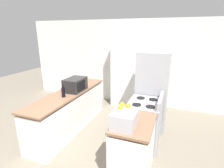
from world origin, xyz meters
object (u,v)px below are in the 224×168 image
Objects in this scene: wine_bottle at (63,92)px; toaster_oven at (125,119)px; fruit_bowl at (124,108)px; pantry_cabinet at (126,72)px; microwave at (75,84)px; refrigerator at (153,90)px; stove at (144,123)px.

toaster_oven is at bearing -24.07° from wine_bottle.
pantry_cabinet is at bearing 105.43° from fruit_bowl.
fruit_bowl is at bearing -36.63° from microwave.
pantry_cabinet is at bearing 134.21° from refrigerator.
toaster_oven is 1.84× the size of fruit_bowl.
fruit_bowl is at bearing -98.02° from stove.
refrigerator is (0.93, -0.96, -0.16)m from pantry_cabinet.
toaster_oven is at bearing -74.34° from pantry_cabinet.
toaster_oven is (-0.12, -1.00, 0.56)m from stove.
stove is at bearing 81.98° from fruit_bowl.
pantry_cabinet is at bearing 69.95° from wine_bottle.
fruit_bowl reaches higher than microwave.
toaster_oven is (1.54, -1.14, -0.03)m from microwave.
refrigerator is at bearing -45.79° from pantry_cabinet.
fruit_bowl is (-0.17, -1.82, 0.28)m from refrigerator.
pantry_cabinet is 1.18× the size of refrigerator.
microwave reaches higher than wine_bottle.
refrigerator is 1.85m from fruit_bowl.
microwave is at bearing -157.84° from refrigerator.
toaster_oven is at bearing -94.74° from refrigerator.
pantry_cabinet is at bearing 105.66° from toaster_oven.
pantry_cabinet is 2.88m from fruit_bowl.
fruit_bowl is at bearing -74.57° from pantry_cabinet.
microwave is at bearing -114.56° from pantry_cabinet.
pantry_cabinet is 1.35m from refrigerator.
microwave is 1.31× the size of toaster_oven.
pantry_cabinet is 2.09m from stove.
pantry_cabinet is 1.81m from microwave.
fruit_bowl reaches higher than toaster_oven.
pantry_cabinet is at bearing 65.44° from microwave.
stove is 1.16m from toaster_oven.
refrigerator is at bearing 33.79° from wine_bottle.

